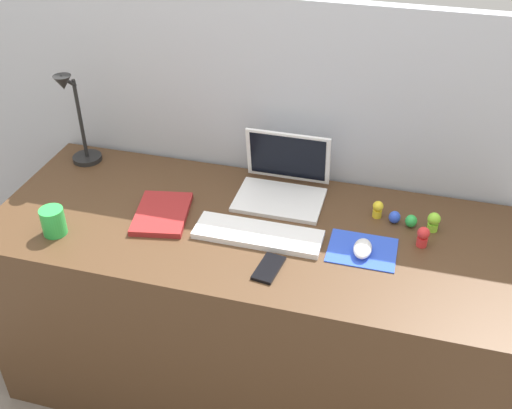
{
  "coord_description": "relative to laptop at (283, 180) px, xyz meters",
  "views": [
    {
      "loc": [
        0.44,
        -1.53,
        1.92
      ],
      "look_at": [
        0.03,
        0.0,
        0.83
      ],
      "focal_mm": 42.47,
      "sensor_mm": 36.0,
      "label": 1
    }
  ],
  "objects": [
    {
      "name": "ground_plane",
      "position": [
        -0.06,
        -0.22,
        -0.79
      ],
      "size": [
        6.0,
        6.0,
        0.0
      ],
      "primitive_type": "plane",
      "color": "slate"
    },
    {
      "name": "back_wall",
      "position": [
        -0.06,
        0.17,
        -0.11
      ],
      "size": [
        2.91,
        0.05,
        1.38
      ],
      "primitive_type": "cube",
      "color": "#B2B7C1",
      "rests_on": "ground_plane"
    },
    {
      "name": "desk",
      "position": [
        -0.06,
        -0.22,
        -0.42
      ],
      "size": [
        1.71,
        0.69,
        0.74
      ],
      "primitive_type": "cube",
      "color": "#4C331E",
      "rests_on": "ground_plane"
    },
    {
      "name": "laptop",
      "position": [
        0.0,
        0.0,
        0.0
      ],
      "size": [
        0.3,
        0.25,
        0.21
      ],
      "color": "white",
      "rests_on": "desk"
    },
    {
      "name": "keyboard",
      "position": [
        -0.02,
        -0.27,
        -0.04
      ],
      "size": [
        0.41,
        0.13,
        0.02
      ],
      "primitive_type": "cube",
      "color": "white",
      "rests_on": "desk"
    },
    {
      "name": "mousepad",
      "position": [
        0.31,
        -0.25,
        -0.05
      ],
      "size": [
        0.21,
        0.17,
        0.0
      ],
      "primitive_type": "cube",
      "color": "blue",
      "rests_on": "desk"
    },
    {
      "name": "mouse",
      "position": [
        0.31,
        -0.26,
        -0.03
      ],
      "size": [
        0.06,
        0.1,
        0.03
      ],
      "primitive_type": "ellipsoid",
      "color": "white",
      "rests_on": "mousepad"
    },
    {
      "name": "cell_phone",
      "position": [
        0.05,
        -0.41,
        -0.05
      ],
      "size": [
        0.08,
        0.14,
        0.01
      ],
      "primitive_type": "cube",
      "rotation": [
        0.0,
        0.0,
        -0.14
      ],
      "color": "black",
      "rests_on": "desk"
    },
    {
      "name": "desk_lamp",
      "position": [
        -0.78,
        0.0,
        0.12
      ],
      "size": [
        0.11,
        0.15,
        0.37
      ],
      "color": "black",
      "rests_on": "desk"
    },
    {
      "name": "notebook_pad",
      "position": [
        -0.36,
        -0.24,
        -0.04
      ],
      "size": [
        0.21,
        0.27,
        0.02
      ],
      "primitive_type": "cube",
      "rotation": [
        0.0,
        0.0,
        0.19
      ],
      "color": "maroon",
      "rests_on": "desk"
    },
    {
      "name": "coffee_mug",
      "position": [
        -0.65,
        -0.42,
        -0.01
      ],
      "size": [
        0.08,
        0.08,
        0.09
      ],
      "primitive_type": "cylinder",
      "color": "green",
      "rests_on": "desk"
    },
    {
      "name": "toy_figurine_red",
      "position": [
        0.49,
        -0.17,
        -0.02
      ],
      "size": [
        0.04,
        0.04,
        0.07
      ],
      "color": "red",
      "rests_on": "desk"
    },
    {
      "name": "toy_figurine_green",
      "position": [
        0.45,
        -0.08,
        -0.03
      ],
      "size": [
        0.04,
        0.04,
        0.04
      ],
      "primitive_type": "ellipsoid",
      "color": "green",
      "rests_on": "desk"
    },
    {
      "name": "toy_figurine_blue",
      "position": [
        0.39,
        -0.07,
        -0.03
      ],
      "size": [
        0.04,
        0.04,
        0.04
      ],
      "primitive_type": "ellipsoid",
      "color": "blue",
      "rests_on": "desk"
    },
    {
      "name": "toy_figurine_yellow",
      "position": [
        0.34,
        -0.05,
        -0.02
      ],
      "size": [
        0.04,
        0.04,
        0.06
      ],
      "color": "yellow",
      "rests_on": "desk"
    },
    {
      "name": "toy_figurine_lime",
      "position": [
        0.52,
        -0.08,
        -0.02
      ],
      "size": [
        0.04,
        0.04,
        0.07
      ],
      "color": "#8CDB33",
      "rests_on": "desk"
    }
  ]
}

